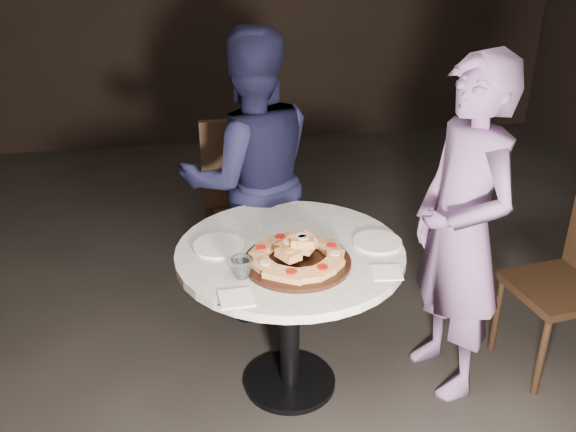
{
  "coord_description": "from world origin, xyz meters",
  "views": [
    {
      "loc": [
        -0.46,
        -2.22,
        2.03
      ],
      "look_at": [
        -0.04,
        0.13,
        0.85
      ],
      "focal_mm": 40.0,
      "sensor_mm": 36.0,
      "label": 1
    }
  ],
  "objects_px": {
    "water_glass": "(242,268)",
    "chair_right": "(576,273)",
    "chair_far": "(242,182)",
    "diner_teal": "(462,232)",
    "serving_board": "(297,262)",
    "focaccia_pile": "(297,254)",
    "diner_navy": "(250,178)",
    "table": "(290,276)"
  },
  "relations": [
    {
      "from": "table",
      "to": "focaccia_pile",
      "type": "xyz_separation_m",
      "value": [
        0.01,
        -0.12,
        0.18
      ]
    },
    {
      "from": "chair_far",
      "to": "chair_right",
      "type": "bearing_deg",
      "value": 142.0
    },
    {
      "from": "serving_board",
      "to": "diner_navy",
      "type": "distance_m",
      "value": 0.82
    },
    {
      "from": "serving_board",
      "to": "chair_right",
      "type": "bearing_deg",
      "value": 3.13
    },
    {
      "from": "water_glass",
      "to": "table",
      "type": "bearing_deg",
      "value": 39.64
    },
    {
      "from": "table",
      "to": "serving_board",
      "type": "distance_m",
      "value": 0.19
    },
    {
      "from": "water_glass",
      "to": "diner_navy",
      "type": "bearing_deg",
      "value": 80.82
    },
    {
      "from": "table",
      "to": "chair_far",
      "type": "relative_size",
      "value": 1.29
    },
    {
      "from": "serving_board",
      "to": "chair_right",
      "type": "relative_size",
      "value": 0.51
    },
    {
      "from": "focaccia_pile",
      "to": "chair_right",
      "type": "relative_size",
      "value": 0.46
    },
    {
      "from": "chair_far",
      "to": "diner_teal",
      "type": "xyz_separation_m",
      "value": [
        0.81,
        -1.15,
        0.2
      ]
    },
    {
      "from": "chair_right",
      "to": "table",
      "type": "bearing_deg",
      "value": -99.86
    },
    {
      "from": "focaccia_pile",
      "to": "water_glass",
      "type": "height_order",
      "value": "focaccia_pile"
    },
    {
      "from": "water_glass",
      "to": "chair_far",
      "type": "xyz_separation_m",
      "value": [
        0.14,
        1.27,
        -0.19
      ]
    },
    {
      "from": "chair_far",
      "to": "diner_teal",
      "type": "bearing_deg",
      "value": 126.07
    },
    {
      "from": "water_glass",
      "to": "chair_right",
      "type": "distance_m",
      "value": 1.57
    },
    {
      "from": "serving_board",
      "to": "chair_far",
      "type": "distance_m",
      "value": 1.23
    },
    {
      "from": "table",
      "to": "chair_right",
      "type": "distance_m",
      "value": 1.33
    },
    {
      "from": "water_glass",
      "to": "chair_far",
      "type": "bearing_deg",
      "value": 83.81
    },
    {
      "from": "water_glass",
      "to": "chair_right",
      "type": "height_order",
      "value": "chair_right"
    },
    {
      "from": "chair_right",
      "to": "diner_teal",
      "type": "height_order",
      "value": "diner_teal"
    },
    {
      "from": "table",
      "to": "serving_board",
      "type": "xyz_separation_m",
      "value": [
        0.01,
        -0.13,
        0.14
      ]
    },
    {
      "from": "serving_board",
      "to": "chair_far",
      "type": "height_order",
      "value": "chair_far"
    },
    {
      "from": "chair_far",
      "to": "focaccia_pile",
      "type": "bearing_deg",
      "value": 95.26
    },
    {
      "from": "focaccia_pile",
      "to": "water_glass",
      "type": "relative_size",
      "value": 4.51
    },
    {
      "from": "diner_navy",
      "to": "focaccia_pile",
      "type": "bearing_deg",
      "value": 90.24
    },
    {
      "from": "chair_right",
      "to": "diner_navy",
      "type": "height_order",
      "value": "diner_navy"
    },
    {
      "from": "water_glass",
      "to": "chair_far",
      "type": "height_order",
      "value": "chair_far"
    },
    {
      "from": "chair_right",
      "to": "chair_far",
      "type": "bearing_deg",
      "value": -136.58
    },
    {
      "from": "focaccia_pile",
      "to": "diner_navy",
      "type": "relative_size",
      "value": 0.26
    },
    {
      "from": "water_glass",
      "to": "diner_teal",
      "type": "distance_m",
      "value": 0.95
    },
    {
      "from": "diner_navy",
      "to": "diner_teal",
      "type": "distance_m",
      "value": 1.1
    },
    {
      "from": "diner_navy",
      "to": "diner_teal",
      "type": "xyz_separation_m",
      "value": [
        0.81,
        -0.75,
        0.0
      ]
    },
    {
      "from": "chair_right",
      "to": "diner_teal",
      "type": "distance_m",
      "value": 0.66
    },
    {
      "from": "serving_board",
      "to": "diner_teal",
      "type": "height_order",
      "value": "diner_teal"
    },
    {
      "from": "table",
      "to": "diner_navy",
      "type": "xyz_separation_m",
      "value": [
        -0.08,
        0.68,
        0.18
      ]
    },
    {
      "from": "serving_board",
      "to": "water_glass",
      "type": "height_order",
      "value": "water_glass"
    },
    {
      "from": "focaccia_pile",
      "to": "water_glass",
      "type": "bearing_deg",
      "value": -165.34
    },
    {
      "from": "chair_right",
      "to": "focaccia_pile",
      "type": "bearing_deg",
      "value": -94.53
    },
    {
      "from": "table",
      "to": "diner_teal",
      "type": "distance_m",
      "value": 0.75
    },
    {
      "from": "focaccia_pile",
      "to": "diner_navy",
      "type": "distance_m",
      "value": 0.81
    },
    {
      "from": "serving_board",
      "to": "focaccia_pile",
      "type": "bearing_deg",
      "value": 72.89
    }
  ]
}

